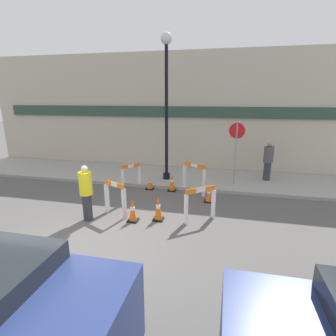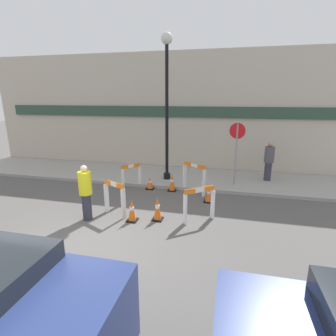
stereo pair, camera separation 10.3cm
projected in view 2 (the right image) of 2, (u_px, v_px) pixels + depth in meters
ground_plane at (79, 249)px, 6.20m from camera, size 60.00×60.00×0.00m
sidewalk_slab at (152, 175)px, 11.82m from camera, size 18.00×3.01×0.13m
storefront_facade at (160, 112)px, 12.60m from camera, size 18.00×0.22×5.50m
streetlamp_post at (167, 90)px, 10.16m from camera, size 0.44×0.44×5.67m
stop_sign at (237, 144)px, 9.94m from camera, size 0.59×0.17×2.42m
barricade_0 at (131, 175)px, 10.22m from camera, size 0.63×0.67×0.97m
barricade_1 at (115, 197)px, 7.83m from camera, size 0.80×0.47×1.06m
barricade_2 at (199, 203)px, 7.44m from camera, size 0.85×0.70×1.03m
barricade_3 at (194, 177)px, 9.65m from camera, size 0.91×0.64×1.13m
traffic_cone_0 at (157, 209)px, 7.57m from camera, size 0.30×0.30×0.73m
traffic_cone_1 at (132, 210)px, 7.51m from camera, size 0.30×0.30×0.67m
traffic_cone_2 at (172, 182)px, 9.96m from camera, size 0.30×0.30×0.69m
traffic_cone_3 at (209, 194)px, 8.89m from camera, size 0.30×0.30×0.58m
traffic_cone_4 at (150, 183)px, 10.17m from camera, size 0.30×0.30×0.51m
person_worker at (86, 191)px, 7.46m from camera, size 0.52×0.52×1.64m
person_pedestrian at (269, 160)px, 10.66m from camera, size 0.51×0.51×1.62m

